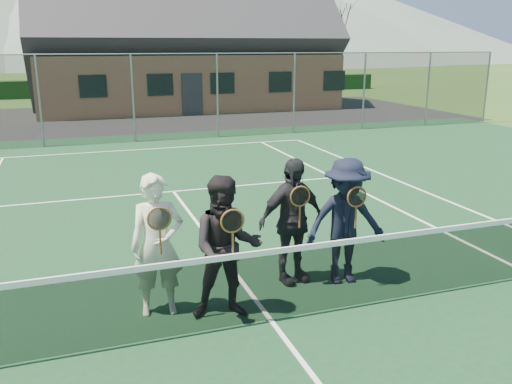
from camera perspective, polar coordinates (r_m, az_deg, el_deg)
ground at (r=25.93m, az=-14.31°, el=7.48°), size 220.00×220.00×0.00m
court_surface at (r=6.86m, az=1.58°, el=-13.46°), size 30.00×30.00×0.02m
tarmac_carpark at (r=25.90m, az=-23.19°, el=6.73°), size 40.00×12.00×0.01m
hedge_row at (r=37.79m, az=-16.05°, el=10.51°), size 40.00×1.20×1.10m
hill_centre at (r=103.32m, az=-7.05°, el=19.44°), size 120.00×120.00×22.00m
hill_east at (r=115.77m, az=10.99°, el=16.84°), size 90.00×90.00×14.00m
court_markings at (r=6.86m, az=1.58°, el=-13.35°), size 11.03×23.83×0.01m
tennis_net at (r=6.62m, az=1.61°, el=-9.45°), size 11.68×0.08×1.10m
perimeter_fence at (r=19.33m, az=-12.82°, el=9.61°), size 30.07×0.07×3.02m
clubhouse at (r=30.26m, az=-7.68°, el=16.44°), size 15.60×8.20×7.70m
tree_c at (r=38.92m, az=-13.65°, el=18.53°), size 3.20×3.20×7.77m
tree_d at (r=41.21m, az=1.09°, el=18.73°), size 3.20×3.20×7.77m
tree_e at (r=43.63m, az=8.91°, el=18.37°), size 3.20×3.20×7.77m
player_a at (r=6.80m, az=-10.35°, el=-5.55°), size 0.69×0.53×1.80m
player_b at (r=6.62m, az=-3.12°, el=-5.91°), size 1.02×0.88×1.80m
player_c at (r=7.61m, az=3.79°, el=-3.05°), size 1.12×0.64×1.80m
player_d at (r=7.67m, az=9.42°, el=-3.08°), size 1.23×0.80×1.80m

